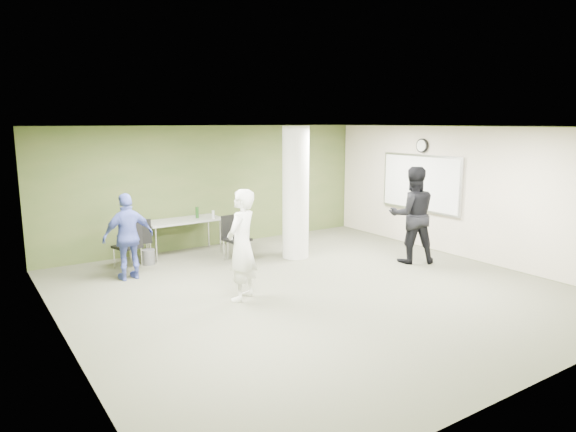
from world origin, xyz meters
TOP-DOWN VIEW (x-y plane):
  - floor at (0.00, 0.00)m, footprint 8.00×8.00m
  - ceiling at (0.00, 0.00)m, footprint 8.00×8.00m
  - wall_back at (0.00, 4.00)m, footprint 8.00×2.80m
  - wall_left at (-4.00, 0.00)m, footprint 0.02×8.00m
  - wall_right_cream at (4.00, 0.00)m, footprint 0.02×8.00m
  - column at (1.00, 2.00)m, footprint 0.56×0.56m
  - whiteboard at (3.92, 1.20)m, footprint 0.05×2.30m
  - wall_clock at (3.92, 1.20)m, footprint 0.06×0.32m
  - folding_table at (-0.92, 3.51)m, footprint 1.68×0.78m
  - wastebasket at (-1.85, 3.18)m, footprint 0.27×0.27m
  - chair_back_left at (-2.26, 3.03)m, footprint 0.56×0.56m
  - chair_back_right at (-1.94, 3.38)m, footprint 0.56×0.56m
  - chair_table_left at (-0.12, 2.80)m, footprint 0.49×0.49m
  - chair_table_right at (-0.23, 2.48)m, footprint 0.54×0.54m
  - woman_white at (-1.25, 0.26)m, footprint 0.80×0.73m
  - man_black at (2.77, 0.34)m, footprint 1.22×1.14m
  - man_blue at (-2.45, 2.39)m, footprint 0.97×0.46m

SIDE VIEW (x-z plane):
  - floor at x=0.00m, z-range 0.00..0.00m
  - wastebasket at x=-1.85m, z-range 0.00..0.31m
  - chair_table_left at x=-0.12m, z-range 0.07..0.92m
  - chair_back_left at x=-2.26m, z-range 0.08..0.99m
  - chair_back_right at x=-1.94m, z-range 0.08..1.02m
  - chair_table_right at x=-0.23m, z-range 0.08..1.04m
  - folding_table at x=-0.92m, z-range 0.22..1.25m
  - man_blue at x=-2.45m, z-range 0.00..1.61m
  - woman_white at x=-1.25m, z-range 0.00..1.83m
  - man_black at x=2.77m, z-range 0.00..1.99m
  - wall_back at x=0.00m, z-range 1.39..1.41m
  - wall_left at x=-4.00m, z-range 0.00..2.80m
  - wall_right_cream at x=4.00m, z-range 0.00..2.80m
  - column at x=1.00m, z-range 0.00..2.80m
  - whiteboard at x=3.92m, z-range 0.85..2.15m
  - wall_clock at x=3.92m, z-range 2.19..2.51m
  - ceiling at x=0.00m, z-range 2.80..2.80m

